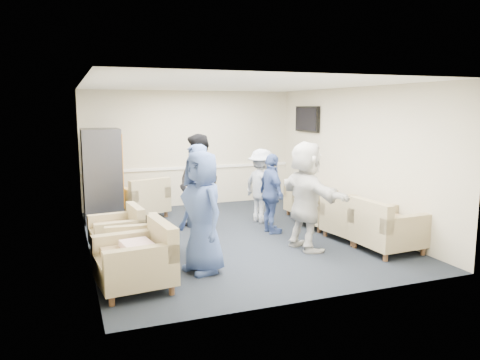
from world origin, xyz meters
name	(u,v)px	position (x,y,z in m)	size (l,w,h in m)	color
floor	(234,236)	(0.00, 0.00, 0.00)	(6.00, 6.00, 0.00)	black
ceiling	(233,85)	(0.00, 0.00, 2.70)	(6.00, 6.00, 0.00)	white
back_wall	(190,149)	(0.00, 3.00, 1.35)	(5.00, 0.02, 2.70)	beige
front_wall	(320,190)	(0.00, -3.00, 1.35)	(5.00, 0.02, 2.70)	beige
left_wall	(85,169)	(-2.50, 0.00, 1.35)	(0.02, 6.00, 2.70)	beige
right_wall	(354,157)	(2.50, 0.00, 1.35)	(0.02, 6.00, 2.70)	beige
chair_rail	(191,168)	(0.00, 2.98, 0.90)	(4.98, 0.04, 0.06)	white
tv	(307,119)	(2.44, 1.80, 2.05)	(0.10, 1.00, 0.58)	black
armchair_left_near	(139,262)	(-1.97, -1.89, 0.36)	(1.00, 1.00, 0.73)	tan
armchair_left_mid	(137,248)	(-1.89, -1.12, 0.31)	(0.84, 0.84, 0.63)	tan
armchair_left_far	(120,232)	(-2.03, -0.16, 0.31)	(0.85, 0.85, 0.62)	tan
armchair_right_near	(386,230)	(1.98, -1.72, 0.37)	(0.97, 0.97, 0.74)	tan
armchair_right_midnear	(351,220)	(1.90, -0.87, 0.34)	(0.99, 0.99, 0.69)	tan
armchair_right_midfar	(321,208)	(1.85, 0.09, 0.36)	(0.99, 0.99, 0.72)	tan
armchair_right_far	(308,202)	(2.00, 0.88, 0.33)	(0.89, 0.89, 0.67)	tan
armchair_corner	(143,200)	(-1.28, 2.12, 0.36)	(1.16, 1.16, 0.73)	tan
vending_machine	(102,175)	(-2.09, 2.15, 0.95)	(0.77, 0.90, 1.89)	#494951
backpack	(151,231)	(-1.51, -0.12, 0.27)	(0.34, 0.26, 0.52)	black
pillow	(138,248)	(-1.99, -1.90, 0.55)	(0.48, 0.36, 0.14)	silver
person_front_left	(202,212)	(-1.03, -1.55, 0.86)	(0.85, 0.55, 1.73)	#394F89
person_mid_left	(195,200)	(-0.92, -0.78, 0.88)	(0.64, 0.42, 1.76)	#394F89
person_back_left	(200,183)	(-0.45, 0.64, 0.92)	(0.89, 0.69, 1.83)	black
person_back_right	(262,186)	(0.90, 0.82, 0.75)	(0.96, 0.55, 1.49)	silver
person_mid_right	(272,194)	(0.74, 0.00, 0.74)	(0.87, 0.36, 1.48)	#394F89
person_front_right	(306,196)	(0.85, -1.12, 0.89)	(1.65, 0.53, 1.78)	silver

